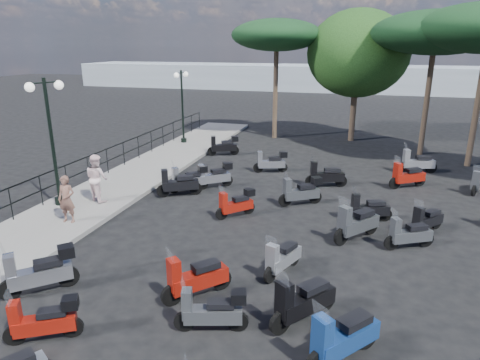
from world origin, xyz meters
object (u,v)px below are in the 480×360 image
(scooter_1, at_px, (44,321))
(pine_0, at_px, (436,33))
(scooter_21, at_px, (409,235))
(scooter_15, at_px, (356,224))
(scooter_8, at_px, (282,258))
(scooter_14, at_px, (342,338))
(broadleaf_tree, at_px, (358,54))
(scooter_13, at_px, (212,311))
(woman, at_px, (67,199))
(scooter_29, at_px, (479,182))
(scooter_11, at_px, (271,162))
(lamp_post_2, at_px, (182,102))
(scooter_16, at_px, (368,209))
(scooter_20, at_px, (303,302))
(scooter_30, at_px, (189,179))
(scooter_17, at_px, (325,176))
(scooter_5, at_px, (224,146))
(scooter_2, at_px, (39,272))
(scooter_9, at_px, (301,192))
(scooter_22, at_px, (407,176))
(pine_2, at_px, (277,35))
(scooter_4, at_px, (236,204))
(scooter_27, at_px, (426,220))
(scooter_3, at_px, (178,184))
(scooter_23, at_px, (417,163))
(scooter_7, at_px, (195,279))
(lamp_post_1, at_px, (51,135))
(scooter_10, at_px, (214,176))

(scooter_1, xyz_separation_m, pine_0, (8.64, 18.06, 5.65))
(scooter_1, bearing_deg, pine_0, -55.33)
(scooter_21, bearing_deg, scooter_15, 55.11)
(scooter_8, bearing_deg, scooter_14, 142.42)
(broadleaf_tree, bearing_deg, scooter_13, -95.67)
(woman, relative_size, scooter_29, 1.08)
(scooter_11, bearing_deg, lamp_post_2, 35.88)
(scooter_16, xyz_separation_m, scooter_20, (-1.27, -5.98, 0.07))
(scooter_1, bearing_deg, scooter_30, -24.80)
(scooter_1, distance_m, scooter_17, 12.00)
(scooter_29, bearing_deg, scooter_15, 79.30)
(scooter_5, bearing_deg, scooter_21, -160.35)
(scooter_30, xyz_separation_m, pine_0, (9.43, 8.94, 5.61))
(scooter_21, bearing_deg, scooter_2, 91.66)
(pine_0, bearing_deg, scooter_1, -115.55)
(scooter_1, bearing_deg, scooter_9, -52.42)
(broadleaf_tree, bearing_deg, scooter_15, -87.03)
(scooter_9, xyz_separation_m, scooter_22, (3.83, 3.17, -0.02))
(scooter_22, relative_size, pine_2, 0.21)
(scooter_16, distance_m, broadleaf_tree, 13.46)
(scooter_17, xyz_separation_m, scooter_20, (0.43, -9.21, 0.03))
(scooter_22, bearing_deg, scooter_29, -121.65)
(scooter_1, relative_size, scooter_9, 0.91)
(scooter_4, xyz_separation_m, scooter_27, (6.01, 0.40, -0.03))
(scooter_17, distance_m, scooter_30, 5.53)
(scooter_27, xyz_separation_m, scooter_30, (-8.56, 1.58, 0.08))
(scooter_13, height_order, scooter_22, scooter_22)
(scooter_11, height_order, broadleaf_tree, broadleaf_tree)
(scooter_3, xyz_separation_m, scooter_4, (2.72, -1.35, -0.03))
(scooter_21, bearing_deg, scooter_1, 102.97)
(scooter_29, bearing_deg, scooter_23, -18.65)
(scooter_2, bearing_deg, scooter_5, -43.68)
(scooter_15, relative_size, scooter_21, 1.09)
(scooter_16, height_order, pine_0, pine_0)
(scooter_8, xyz_separation_m, scooter_22, (3.55, 8.18, 0.04))
(scooter_5, distance_m, scooter_15, 11.01)
(scooter_13, relative_size, pine_0, 0.21)
(scooter_8, xyz_separation_m, scooter_13, (-0.93, -2.64, 0.02))
(scooter_15, bearing_deg, lamp_post_2, -6.91)
(lamp_post_2, height_order, scooter_30, lamp_post_2)
(lamp_post_2, bearing_deg, scooter_30, -55.36)
(lamp_post_2, height_order, scooter_5, lamp_post_2)
(scooter_23, bearing_deg, scooter_30, 104.74)
(scooter_9, xyz_separation_m, scooter_13, (-0.64, -7.65, -0.04))
(scooter_7, xyz_separation_m, scooter_17, (2.06, 8.96, -0.02))
(lamp_post_1, relative_size, scooter_22, 2.97)
(scooter_22, bearing_deg, scooter_2, 105.84)
(scooter_10, height_order, scooter_30, same)
(lamp_post_2, xyz_separation_m, scooter_9, (7.99, -7.79, -1.97))
(scooter_5, relative_size, scooter_23, 0.91)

